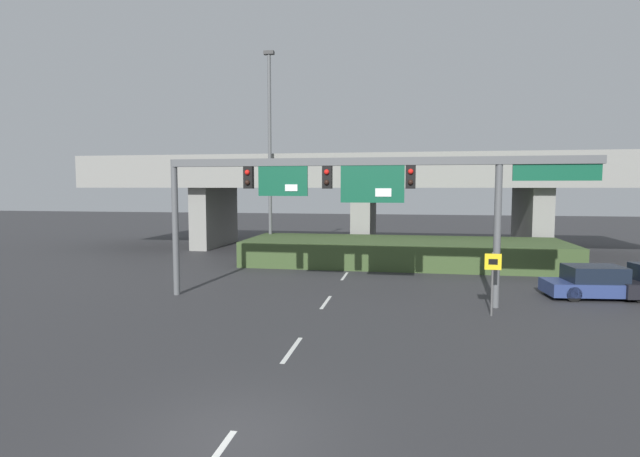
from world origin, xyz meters
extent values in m
plane|color=#2D2D30|center=(0.00, 0.00, 0.00)|extent=(160.00, 160.00, 0.00)
cube|color=silver|center=(0.00, 5.11, 0.00)|extent=(0.14, 2.40, 0.01)
cube|color=silver|center=(0.00, 11.33, 0.00)|extent=(0.14, 2.40, 0.01)
cube|color=silver|center=(0.00, 17.55, 0.00)|extent=(0.14, 2.40, 0.01)
cube|color=silver|center=(0.00, 23.76, 0.00)|extent=(0.14, 2.40, 0.01)
cube|color=silver|center=(0.00, 29.98, 0.00)|extent=(0.14, 2.40, 0.01)
cylinder|color=#515456|center=(-6.83, 11.63, 3.01)|extent=(0.28, 0.28, 6.02)
cylinder|color=#515456|center=(6.83, 11.63, 3.01)|extent=(0.28, 0.28, 6.02)
cube|color=#515456|center=(1.91, 11.63, 5.86)|extent=(17.49, 0.32, 0.32)
cube|color=black|center=(-3.42, 11.63, 5.22)|extent=(0.40, 0.28, 0.95)
sphere|color=red|center=(-3.42, 11.46, 5.44)|extent=(0.22, 0.22, 0.22)
sphere|color=black|center=(-3.42, 11.46, 5.01)|extent=(0.22, 0.22, 0.22)
cube|color=black|center=(0.00, 11.63, 5.22)|extent=(0.40, 0.28, 0.95)
sphere|color=red|center=(0.00, 11.46, 5.44)|extent=(0.22, 0.22, 0.22)
sphere|color=black|center=(0.00, 11.46, 5.01)|extent=(0.22, 0.22, 0.22)
cube|color=black|center=(3.42, 11.63, 5.22)|extent=(0.40, 0.28, 0.95)
sphere|color=red|center=(3.42, 11.46, 5.44)|extent=(0.22, 0.22, 0.22)
sphere|color=black|center=(3.42, 11.46, 5.01)|extent=(0.22, 0.22, 0.22)
cube|color=#0F4C33|center=(-1.88, 11.53, 5.07)|extent=(2.13, 0.08, 1.26)
cube|color=white|center=(-1.51, 11.48, 4.78)|extent=(0.53, 0.03, 0.28)
cube|color=#0F4C33|center=(1.88, 11.53, 4.94)|extent=(2.60, 0.08, 1.52)
cube|color=white|center=(2.33, 11.48, 4.60)|extent=(0.65, 0.03, 0.33)
cube|color=#0F4C33|center=(8.93, 11.57, 5.38)|extent=(3.23, 0.07, 0.64)
cylinder|color=#4C4C4C|center=(6.46, 10.21, 1.20)|extent=(0.08, 0.08, 2.41)
cube|color=yellow|center=(6.46, 10.17, 2.06)|extent=(0.60, 0.03, 0.60)
cube|color=black|center=(6.46, 10.15, 2.06)|extent=(0.33, 0.01, 0.21)
cylinder|color=#515456|center=(-6.16, 24.74, 6.91)|extent=(0.24, 0.24, 13.83)
cube|color=#333333|center=(-6.16, 24.74, 13.95)|extent=(0.70, 0.36, 0.24)
cube|color=gray|center=(0.00, 29.62, 5.52)|extent=(43.14, 8.69, 1.50)
cube|color=gray|center=(0.00, 25.47, 6.72)|extent=(43.14, 0.40, 0.90)
cube|color=gray|center=(-12.22, 29.62, 2.38)|extent=(1.40, 6.96, 4.77)
cube|color=gray|center=(0.00, 29.62, 2.38)|extent=(1.40, 6.96, 4.77)
cube|color=gray|center=(12.22, 29.62, 2.38)|extent=(1.40, 6.96, 4.77)
cube|color=#384C28|center=(3.05, 22.40, 0.77)|extent=(19.52, 6.36, 1.53)
cube|color=navy|center=(11.52, 14.21, 0.45)|extent=(4.57, 2.29, 0.57)
cube|color=black|center=(11.34, 14.19, 1.07)|extent=(2.45, 1.89, 0.67)
cylinder|color=black|center=(12.79, 15.16, 0.32)|extent=(0.66, 0.28, 0.64)
cylinder|color=black|center=(10.08, 14.88, 0.32)|extent=(0.66, 0.28, 0.64)
cylinder|color=black|center=(10.24, 13.26, 0.32)|extent=(0.66, 0.28, 0.64)
cylinder|color=black|center=(12.94, 15.07, 0.32)|extent=(0.67, 0.33, 0.64)
camera|label=1|loc=(3.33, -8.95, 4.81)|focal=28.00mm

